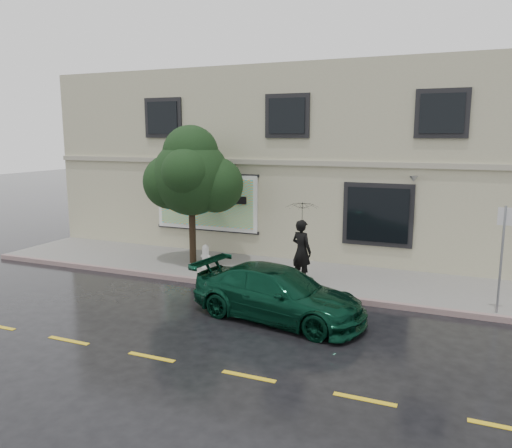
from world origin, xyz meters
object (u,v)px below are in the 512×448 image
at_px(car, 278,294).
at_px(street_tree, 191,177).
at_px(pedestrian, 302,251).
at_px(fire_hydrant, 206,256).

xyz_separation_m(car, street_tree, (-4.47, 3.60, 2.48)).
distance_m(car, pedestrian, 2.88).
xyz_separation_m(pedestrian, street_tree, (-4.19, 0.77, 2.03)).
distance_m(car, street_tree, 6.25).
height_order(pedestrian, fire_hydrant, pedestrian).
distance_m(pedestrian, street_tree, 4.72).
bearing_deg(street_tree, car, -38.79).
bearing_deg(car, street_tree, 61.04).
height_order(car, street_tree, street_tree).
distance_m(street_tree, fire_hydrant, 2.73).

